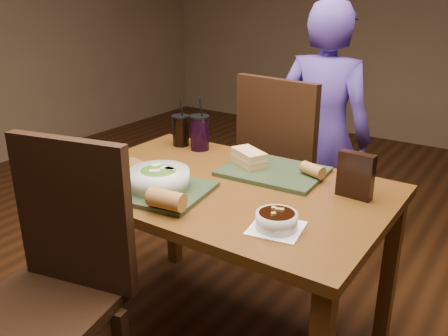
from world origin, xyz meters
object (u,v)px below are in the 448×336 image
(chair_far, at_px, (284,165))
(cup_berry, at_px, (200,132))
(tray_near, at_px, (154,189))
(sandwich_far, at_px, (249,157))
(salad_bowl, at_px, (159,177))
(sandwich_near, at_px, (133,168))
(diner, at_px, (323,137))
(chip_bag, at_px, (356,175))
(baguette_near, at_px, (166,200))
(soup_bowl, at_px, (277,220))
(tray_far, at_px, (273,171))
(dining_table, at_px, (224,205))
(cup_cola, at_px, (181,130))
(chair_near, at_px, (53,278))
(baguette_far, at_px, (313,170))

(chair_far, height_order, cup_berry, chair_far)
(tray_near, distance_m, sandwich_far, 0.46)
(salad_bowl, distance_m, sandwich_near, 0.19)
(diner, distance_m, chip_bag, 0.86)
(baguette_near, bearing_deg, soup_bowl, 16.70)
(chair_far, xyz_separation_m, tray_far, (0.19, -0.48, 0.16))
(dining_table, distance_m, cup_cola, 0.58)
(tray_far, bearing_deg, dining_table, -115.97)
(diner, relative_size, cup_cola, 6.13)
(salad_bowl, xyz_separation_m, cup_berry, (-0.18, 0.50, 0.03))
(cup_cola, distance_m, cup_berry, 0.12)
(dining_table, xyz_separation_m, sandwich_far, (-0.01, 0.21, 0.14))
(chair_far, xyz_separation_m, soup_bowl, (0.44, -0.92, 0.18))
(chair_near, bearing_deg, baguette_far, 60.18)
(salad_bowl, xyz_separation_m, chip_bag, (0.64, 0.37, 0.03))
(cup_cola, bearing_deg, baguette_near, -54.64)
(cup_cola, bearing_deg, salad_bowl, -59.20)
(diner, xyz_separation_m, tray_far, (0.07, -0.69, 0.03))
(salad_bowl, bearing_deg, sandwich_far, 69.51)
(diner, distance_m, soup_bowl, 1.17)
(dining_table, xyz_separation_m, sandwich_near, (-0.35, -0.15, 0.13))
(tray_near, relative_size, soup_bowl, 2.17)
(tray_near, bearing_deg, salad_bowl, 38.23)
(cup_cola, bearing_deg, diner, 49.93)
(cup_cola, bearing_deg, cup_berry, 0.27)
(chair_near, height_order, salad_bowl, chair_near)
(sandwich_near, height_order, baguette_far, same)
(sandwich_near, bearing_deg, chip_bag, 21.27)
(soup_bowl, bearing_deg, baguette_far, 100.01)
(diner, distance_m, baguette_near, 1.24)
(baguette_near, bearing_deg, cup_berry, 117.61)
(sandwich_far, bearing_deg, sandwich_near, -133.06)
(diner, bearing_deg, soup_bowl, 102.27)
(soup_bowl, bearing_deg, cup_cola, 147.60)
(salad_bowl, height_order, soup_bowl, salad_bowl)
(chair_far, distance_m, tray_near, 0.93)
(chair_far, relative_size, diner, 0.74)
(chair_near, distance_m, soup_bowl, 0.77)
(diner, height_order, baguette_far, diner)
(dining_table, bearing_deg, soup_bowl, -31.60)
(dining_table, xyz_separation_m, chip_bag, (0.48, 0.17, 0.18))
(diner, xyz_separation_m, salad_bowl, (-0.21, -1.11, 0.08))
(baguette_near, bearing_deg, baguette_far, 63.05)
(cup_cola, bearing_deg, tray_near, -61.37)
(baguette_far, bearing_deg, chip_bag, -19.69)
(chip_bag, bearing_deg, baguette_far, 164.38)
(tray_far, relative_size, cup_berry, 1.60)
(chair_far, bearing_deg, chip_bag, -43.27)
(tray_near, relative_size, cup_cola, 1.76)
(salad_bowl, bearing_deg, baguette_far, 45.11)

